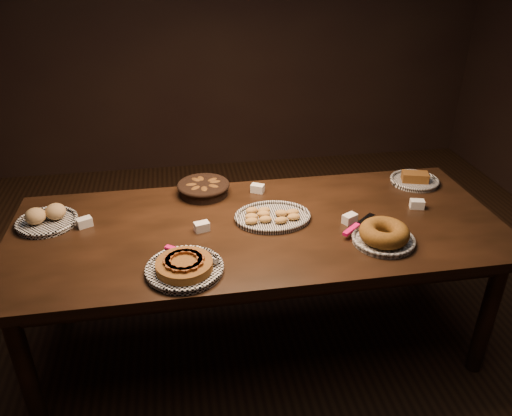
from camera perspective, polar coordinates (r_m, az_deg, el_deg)
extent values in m
plane|color=black|center=(2.89, 0.26, -14.89)|extent=(5.00, 5.00, 0.00)
cube|color=black|center=(2.45, 0.29, -2.50)|extent=(2.40, 1.00, 0.05)
cylinder|color=black|center=(2.46, -24.82, -16.58)|extent=(0.08, 0.08, 0.70)
cylinder|color=black|center=(2.76, 24.93, -11.07)|extent=(0.08, 0.08, 0.70)
cylinder|color=black|center=(3.03, -21.75, -6.48)|extent=(0.08, 0.08, 0.70)
cylinder|color=black|center=(3.28, 18.06, -2.96)|extent=(0.08, 0.08, 0.70)
torus|color=white|center=(2.13, -8.18, -6.75)|extent=(0.33, 0.33, 0.02)
cylinder|color=#513210|center=(2.12, -8.20, -6.50)|extent=(0.25, 0.25, 0.04)
cube|color=#58240F|center=(2.11, -6.47, -5.75)|extent=(0.03, 0.08, 0.01)
cube|color=#58240F|center=(2.13, -6.80, -5.29)|extent=(0.06, 0.08, 0.01)
cube|color=#58240F|center=(2.15, -7.50, -5.00)|extent=(0.08, 0.06, 0.01)
cube|color=#58240F|center=(2.16, -8.38, -4.96)|extent=(0.08, 0.03, 0.01)
cube|color=#58240F|center=(2.15, -9.24, -5.18)|extent=(0.08, 0.06, 0.01)
cube|color=#58240F|center=(2.13, -9.84, -5.59)|extent=(0.06, 0.08, 0.01)
cube|color=#58240F|center=(2.10, -10.03, -6.11)|extent=(0.03, 0.08, 0.01)
cube|color=#58240F|center=(2.08, -9.74, -6.59)|extent=(0.06, 0.08, 0.01)
cube|color=#58240F|center=(2.06, -9.03, -6.90)|extent=(0.08, 0.06, 0.01)
cube|color=#58240F|center=(2.05, -8.10, -6.95)|extent=(0.08, 0.03, 0.01)
cube|color=#58240F|center=(2.06, -7.21, -6.72)|extent=(0.08, 0.06, 0.01)
cube|color=#58240F|center=(2.08, -6.62, -6.27)|extent=(0.06, 0.08, 0.01)
cube|color=#FF0C6A|center=(2.22, -8.98, -4.80)|extent=(0.11, 0.09, 0.02)
cube|color=silver|center=(2.16, -6.10, -5.75)|extent=(0.14, 0.11, 0.00)
torus|color=black|center=(2.48, 1.91, -0.87)|extent=(0.31, 0.31, 0.02)
ellipsoid|color=#A2702F|center=(2.42, -0.52, -1.49)|extent=(0.07, 0.05, 0.03)
ellipsoid|color=#A2702F|center=(2.43, 1.08, -1.29)|extent=(0.07, 0.04, 0.03)
ellipsoid|color=#A2702F|center=(2.43, 2.90, -1.39)|extent=(0.07, 0.05, 0.03)
ellipsoid|color=#A2702F|center=(2.46, 4.32, -1.01)|extent=(0.07, 0.05, 0.03)
ellipsoid|color=#A2702F|center=(2.45, -0.54, -0.99)|extent=(0.07, 0.05, 0.03)
ellipsoid|color=#A2702F|center=(2.48, 0.88, -0.69)|extent=(0.07, 0.05, 0.03)
ellipsoid|color=#A2702F|center=(2.49, 2.92, -0.57)|extent=(0.07, 0.05, 0.03)
ellipsoid|color=#A2702F|center=(2.50, 4.21, -0.47)|extent=(0.07, 0.04, 0.03)
ellipsoid|color=#A2702F|center=(2.51, -0.51, -0.28)|extent=(0.07, 0.06, 0.03)
ellipsoid|color=#A2702F|center=(2.51, 0.89, -0.27)|extent=(0.07, 0.05, 0.03)
torus|color=black|center=(2.37, 14.35, -3.40)|extent=(0.29, 0.29, 0.02)
torus|color=brown|center=(2.35, 14.45, -2.74)|extent=(0.23, 0.23, 0.08)
cube|color=#FF0C6A|center=(2.39, 10.83, -2.43)|extent=(0.11, 0.10, 0.02)
cube|color=silver|center=(2.49, 12.35, -1.32)|extent=(0.14, 0.12, 0.00)
cylinder|color=black|center=(2.73, -6.01, 2.21)|extent=(0.28, 0.28, 0.07)
torus|color=black|center=(2.72, -6.03, 2.61)|extent=(0.29, 0.29, 0.02)
ellipsoid|color=#371C0B|center=(2.73, -4.69, 2.76)|extent=(0.09, 0.06, 0.04)
ellipsoid|color=#371C0B|center=(2.76, -4.99, 3.00)|extent=(0.10, 0.09, 0.04)
ellipsoid|color=#371C0B|center=(2.78, -6.33, 3.13)|extent=(0.06, 0.09, 0.04)
ellipsoid|color=#371C0B|center=(2.77, -6.88, 2.99)|extent=(0.09, 0.10, 0.04)
ellipsoid|color=#371C0B|center=(2.72, -7.41, 2.42)|extent=(0.09, 0.05, 0.04)
ellipsoid|color=#371C0B|center=(2.68, -6.91, 2.04)|extent=(0.09, 0.09, 0.04)
ellipsoid|color=#371C0B|center=(2.66, -5.93, 1.95)|extent=(0.05, 0.08, 0.04)
ellipsoid|color=#371C0B|center=(2.69, -4.88, 2.26)|extent=(0.10, 0.09, 0.04)
torus|color=white|center=(2.64, -22.82, -1.34)|extent=(0.29, 0.29, 0.02)
ellipsoid|color=#A4764C|center=(2.64, -23.91, -0.85)|extent=(0.10, 0.10, 0.08)
ellipsoid|color=#A4764C|center=(2.64, -21.94, -0.36)|extent=(0.10, 0.10, 0.08)
torus|color=black|center=(2.99, 17.66, 3.10)|extent=(0.27, 0.27, 0.02)
cube|color=#513210|center=(2.98, 17.71, 3.40)|extent=(0.16, 0.12, 0.05)
cube|color=white|center=(2.39, -6.21, -2.14)|extent=(0.08, 0.06, 0.04)
cube|color=white|center=(2.74, 0.17, 2.26)|extent=(0.08, 0.07, 0.04)
cube|color=white|center=(2.49, 10.66, -1.20)|extent=(0.08, 0.07, 0.04)
cube|color=white|center=(2.55, -19.01, -1.56)|extent=(0.08, 0.07, 0.04)
cube|color=white|center=(2.71, 17.93, 0.43)|extent=(0.08, 0.06, 0.04)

